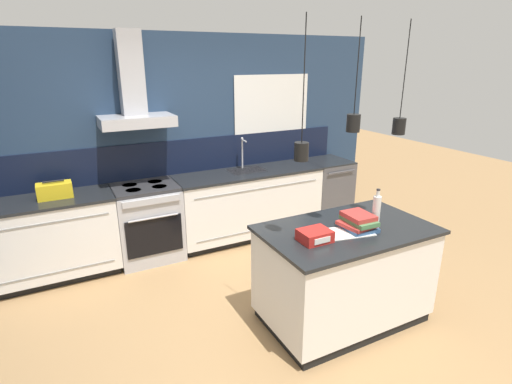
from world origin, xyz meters
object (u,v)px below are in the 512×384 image
at_px(oven_range, 148,222).
at_px(red_supply_box, 315,236).
at_px(dishwasher, 326,190).
at_px(bottle_on_island, 376,211).
at_px(book_stack, 358,222).
at_px(yellow_toolbox, 55,190).

bearing_deg(oven_range, red_supply_box, -67.31).
height_order(dishwasher, bottle_on_island, bottle_on_island).
height_order(book_stack, red_supply_box, book_stack).
distance_m(book_stack, red_supply_box, 0.46).
height_order(dishwasher, red_supply_box, red_supply_box).
bearing_deg(bottle_on_island, red_supply_box, 178.70).
bearing_deg(dishwasher, book_stack, -121.04).
height_order(oven_range, book_stack, book_stack).
bearing_deg(bottle_on_island, oven_range, 125.32).
xyz_separation_m(bottle_on_island, red_supply_box, (-0.62, 0.01, -0.10)).
bearing_deg(dishwasher, red_supply_box, -129.16).
xyz_separation_m(oven_range, bottle_on_island, (1.51, -2.13, 0.60)).
relative_size(red_supply_box, yellow_toolbox, 0.73).
relative_size(book_stack, red_supply_box, 1.25).
height_order(oven_range, bottle_on_island, bottle_on_island).
bearing_deg(oven_range, bottle_on_island, -54.68).
relative_size(dishwasher, red_supply_box, 3.66).
xyz_separation_m(oven_range, dishwasher, (2.61, 0.00, -0.00)).
xyz_separation_m(bottle_on_island, yellow_toolbox, (-2.43, 2.13, -0.07)).
relative_size(oven_range, book_stack, 2.94).
bearing_deg(dishwasher, oven_range, -179.91).
relative_size(bottle_on_island, book_stack, 1.13).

